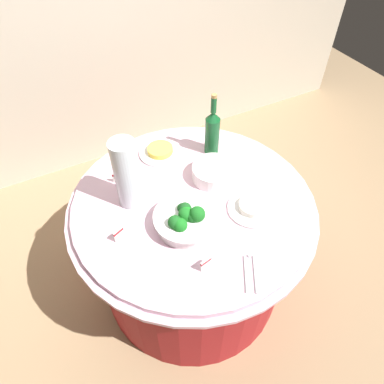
% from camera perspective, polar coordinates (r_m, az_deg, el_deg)
% --- Properties ---
extents(ground_plane, '(6.00, 6.00, 0.00)m').
position_cam_1_polar(ground_plane, '(2.21, 0.00, -14.07)').
color(ground_plane, '#9E7F5B').
extents(buffet_table, '(1.16, 1.16, 0.74)m').
position_cam_1_polar(buffet_table, '(1.88, 0.00, -8.59)').
color(buffet_table, maroon).
rests_on(buffet_table, ground_plane).
extents(broccoli_bowl, '(0.28, 0.28, 0.12)m').
position_cam_1_polar(broccoli_bowl, '(1.47, -0.97, -4.45)').
color(broccoli_bowl, white).
rests_on(broccoli_bowl, buffet_table).
extents(plate_stack, '(0.21, 0.21, 0.07)m').
position_cam_1_polar(plate_stack, '(1.67, 3.61, 3.24)').
color(plate_stack, white).
rests_on(plate_stack, buffet_table).
extents(wine_bottle, '(0.07, 0.07, 0.34)m').
position_cam_1_polar(wine_bottle, '(1.76, 3.36, 9.96)').
color(wine_bottle, '#125023').
rests_on(wine_bottle, buffet_table).
extents(decorative_fruit_vase, '(0.11, 0.11, 0.34)m').
position_cam_1_polar(decorative_fruit_vase, '(1.51, -10.54, 2.32)').
color(decorative_fruit_vase, silver).
rests_on(decorative_fruit_vase, buffet_table).
extents(serving_tongs, '(0.12, 0.16, 0.01)m').
position_cam_1_polar(serving_tongs, '(1.39, 9.51, -12.86)').
color(serving_tongs, silver).
rests_on(serving_tongs, buffet_table).
extents(food_plate_rice, '(0.22, 0.22, 0.04)m').
position_cam_1_polar(food_plate_rice, '(1.57, 9.88, -2.55)').
color(food_plate_rice, white).
rests_on(food_plate_rice, buffet_table).
extents(food_plate_fried_egg, '(0.22, 0.22, 0.04)m').
position_cam_1_polar(food_plate_fried_egg, '(1.82, -5.11, 6.72)').
color(food_plate_fried_egg, white).
rests_on(food_plate_fried_egg, buffet_table).
extents(label_placard_front, '(0.05, 0.03, 0.05)m').
position_cam_1_polar(label_placard_front, '(1.47, -11.98, -6.74)').
color(label_placard_front, white).
rests_on(label_placard_front, buffet_table).
extents(label_placard_mid, '(0.05, 0.02, 0.05)m').
position_cam_1_polar(label_placard_mid, '(1.36, 2.27, -11.66)').
color(label_placard_mid, white).
rests_on(label_placard_mid, buffet_table).
extents(label_placard_rear, '(0.05, 0.03, 0.05)m').
position_cam_1_polar(label_placard_rear, '(1.69, -12.12, 2.35)').
color(label_placard_rear, white).
rests_on(label_placard_rear, buffet_table).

